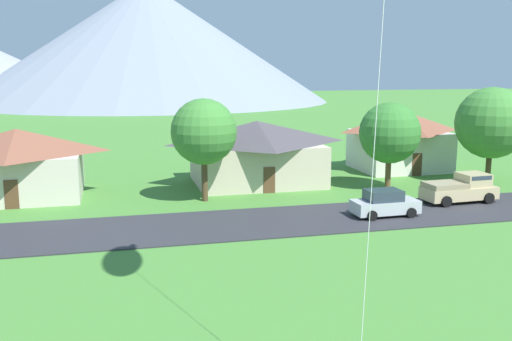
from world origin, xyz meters
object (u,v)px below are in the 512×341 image
(house_left_center, at_px, (400,139))
(tree_left_of_center, at_px, (492,123))
(pickup_truck_sand_west_side, at_px, (461,188))
(tree_near_left, at_px, (390,133))
(parked_car_silver_mid_west, at_px, (385,203))
(tree_center, at_px, (204,132))
(house_rightmost, at_px, (257,151))
(house_leftmost, at_px, (18,162))

(house_left_center, xyz_separation_m, tree_left_of_center, (4.20, -7.33, 2.08))
(house_left_center, bearing_deg, pickup_truck_sand_west_side, -99.09)
(tree_near_left, distance_m, parked_car_silver_mid_west, 9.46)
(parked_car_silver_mid_west, xyz_separation_m, pickup_truck_sand_west_side, (6.87, 2.15, 0.19))
(tree_near_left, height_order, pickup_truck_sand_west_side, tree_near_left)
(tree_center, height_order, pickup_truck_sand_west_side, tree_center)
(house_rightmost, bearing_deg, tree_near_left, -25.87)
(house_rightmost, height_order, parked_car_silver_mid_west, house_rightmost)
(house_leftmost, relative_size, tree_left_of_center, 1.20)
(house_leftmost, relative_size, tree_center, 1.29)
(house_left_center, xyz_separation_m, parked_car_silver_mid_west, (-8.97, -15.25, -1.97))
(parked_car_silver_mid_west, bearing_deg, tree_left_of_center, 31.01)
(house_left_center, height_order, tree_near_left, tree_near_left)
(house_leftmost, relative_size, house_left_center, 1.13)
(house_left_center, height_order, house_rightmost, house_left_center)
(house_left_center, height_order, pickup_truck_sand_west_side, house_left_center)
(parked_car_silver_mid_west, height_order, pickup_truck_sand_west_side, pickup_truck_sand_west_side)
(house_leftmost, xyz_separation_m, pickup_truck_sand_west_side, (30.21, -9.27, -1.55))
(house_rightmost, distance_m, pickup_truck_sand_west_side, 15.96)
(house_leftmost, distance_m, tree_left_of_center, 36.75)
(house_leftmost, xyz_separation_m, tree_left_of_center, (36.51, -3.51, 2.31))
(house_rightmost, bearing_deg, tree_center, -134.13)
(tree_near_left, distance_m, tree_left_of_center, 9.07)
(parked_car_silver_mid_west, bearing_deg, tree_center, 145.83)
(house_rightmost, relative_size, pickup_truck_sand_west_side, 2.02)
(house_leftmost, height_order, pickup_truck_sand_west_side, house_leftmost)
(tree_center, xyz_separation_m, parked_car_silver_mid_west, (10.42, -7.07, -4.07))
(house_left_center, relative_size, parked_car_silver_mid_west, 1.97)
(house_leftmost, bearing_deg, parked_car_silver_mid_west, -26.08)
(tree_center, bearing_deg, house_rightmost, 45.87)
(house_rightmost, relative_size, tree_near_left, 1.58)
(house_leftmost, height_order, tree_center, tree_center)
(tree_center, distance_m, pickup_truck_sand_west_side, 18.39)
(tree_left_of_center, height_order, parked_car_silver_mid_west, tree_left_of_center)
(house_rightmost, bearing_deg, tree_left_of_center, -13.45)
(house_rightmost, xyz_separation_m, pickup_truck_sand_west_side, (12.18, -10.18, -1.58))
(tree_near_left, bearing_deg, tree_left_of_center, 0.95)
(tree_near_left, relative_size, pickup_truck_sand_west_side, 1.27)
(house_left_center, relative_size, house_rightmost, 0.78)
(house_leftmost, height_order, tree_near_left, tree_near_left)
(tree_near_left, bearing_deg, pickup_truck_sand_west_side, -63.87)
(pickup_truck_sand_west_side, bearing_deg, tree_near_left, 116.13)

